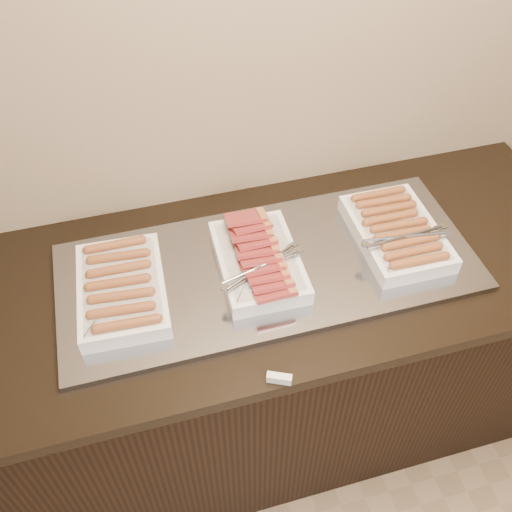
# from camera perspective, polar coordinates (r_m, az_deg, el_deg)

# --- Properties ---
(counter) EXTENTS (2.06, 0.76, 0.90)m
(counter) POSITION_cam_1_polar(r_m,az_deg,el_deg) (2.01, 0.56, -9.99)
(counter) COLOR black
(counter) RESTS_ON ground
(warming_tray) EXTENTS (1.20, 0.50, 0.02)m
(warming_tray) POSITION_cam_1_polar(r_m,az_deg,el_deg) (1.65, 1.26, -1.16)
(warming_tray) COLOR gray
(warming_tray) RESTS_ON counter
(dish_left) EXTENTS (0.25, 0.36, 0.07)m
(dish_left) POSITION_cam_1_polar(r_m,az_deg,el_deg) (1.59, -13.28, -3.18)
(dish_left) COLOR silver
(dish_left) RESTS_ON warming_tray
(dish_center) EXTENTS (0.27, 0.36, 0.10)m
(dish_center) POSITION_cam_1_polar(r_m,az_deg,el_deg) (1.61, 0.25, -0.41)
(dish_center) COLOR silver
(dish_center) RESTS_ON warming_tray
(dish_right) EXTENTS (0.26, 0.35, 0.08)m
(dish_right) POSITION_cam_1_polar(r_m,az_deg,el_deg) (1.74, 13.91, 2.34)
(dish_right) COLOR silver
(dish_right) RESTS_ON warming_tray
(label_holder) EXTENTS (0.06, 0.04, 0.02)m
(label_holder) POSITION_cam_1_polar(r_m,az_deg,el_deg) (1.43, 2.34, -12.13)
(label_holder) COLOR silver
(label_holder) RESTS_ON counter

